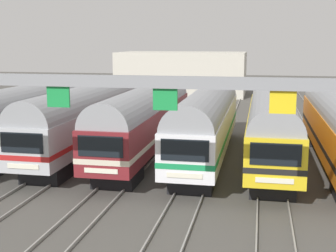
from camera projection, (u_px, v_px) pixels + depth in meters
The scene contains 9 objects.
ground_plane at pixel (176, 158), 31.18m from camera, with size 160.00×160.00×0.00m, color #4C4944.
track_bed at pixel (206, 117), 47.56m from camera, with size 22.17×70.00×0.15m.
commuter_train_silver at pixel (32, 114), 32.69m from camera, with size 2.88×18.06×4.77m.
commuter_train_stainless at pixel (87, 115), 31.89m from camera, with size 2.88×18.06×4.77m.
commuter_train_maroon at pixel (146, 117), 31.09m from camera, with size 2.88×18.06×5.05m.
commuter_train_white at pixel (207, 119), 30.29m from camera, with size 2.88×18.06×4.77m.
commuter_train_yellow at pixel (272, 121), 29.50m from camera, with size 2.88×18.06×5.05m.
catenary_gantry at pixel (111, 105), 17.20m from camera, with size 25.91×0.44×6.97m.
maintenance_building at pixel (183, 73), 68.30m from camera, with size 18.23×10.00×6.19m, color beige.
Camera 1 is at (5.43, -29.81, 7.68)m, focal length 49.61 mm.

